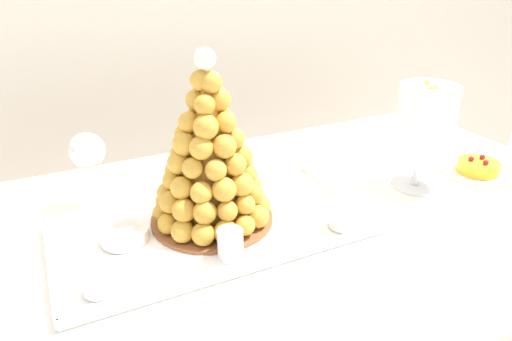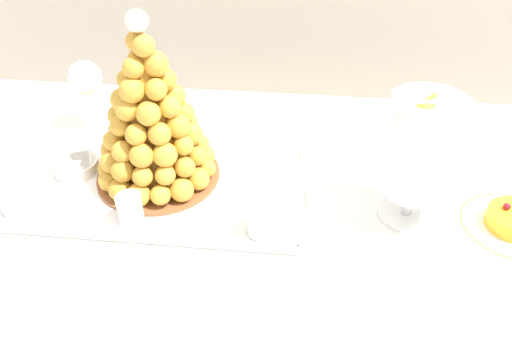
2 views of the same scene
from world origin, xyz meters
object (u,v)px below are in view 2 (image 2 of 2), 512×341
at_px(dessert_cup_mid_left, 130,210).
at_px(wine_glass, 86,80).
at_px(dessert_cup_centre, 262,221).
at_px(serving_tray, 151,186).
at_px(croquembouche, 151,120).
at_px(dessert_cup_left, 15,200).
at_px(macaron_goblet, 421,147).
at_px(creme_brulee_ramekin, 76,165).

distance_m(dessert_cup_mid_left, wine_glass, 0.40).
bearing_deg(dessert_cup_centre, wine_glass, 142.97).
relative_size(serving_tray, croquembouche, 1.76).
height_order(serving_tray, dessert_cup_mid_left, dessert_cup_mid_left).
bearing_deg(dessert_cup_centre, croquembouche, 148.45).
bearing_deg(dessert_cup_centre, dessert_cup_left, 178.43).
height_order(croquembouche, macaron_goblet, croquembouche).
height_order(dessert_cup_left, macaron_goblet, macaron_goblet).
bearing_deg(dessert_cup_centre, creme_brulee_ramekin, 160.51).
bearing_deg(croquembouche, dessert_cup_mid_left, -96.98).
xyz_separation_m(croquembouche, dessert_cup_mid_left, (-0.02, -0.14, -0.12)).
bearing_deg(creme_brulee_ramekin, macaron_goblet, -5.21).
bearing_deg(wine_glass, serving_tray, -47.96).
relative_size(dessert_cup_centre, wine_glass, 0.33).
distance_m(serving_tray, macaron_goblet, 0.55).
bearing_deg(creme_brulee_ramekin, croquembouche, -1.30).
xyz_separation_m(serving_tray, creme_brulee_ramekin, (-0.18, 0.04, 0.02)).
distance_m(creme_brulee_ramekin, wine_glass, 0.22).
distance_m(dessert_cup_left, macaron_goblet, 0.79).
bearing_deg(dessert_cup_left, creme_brulee_ramekin, 62.96).
relative_size(dessert_cup_mid_left, dessert_cup_centre, 1.01).
distance_m(dessert_cup_mid_left, dessert_cup_centre, 0.26).
relative_size(dessert_cup_mid_left, macaron_goblet, 0.21).
height_order(dessert_cup_centre, creme_brulee_ramekin, dessert_cup_centre).
bearing_deg(croquembouche, dessert_cup_centre, -31.55).
bearing_deg(creme_brulee_ramekin, dessert_cup_centre, -19.49).
bearing_deg(dessert_cup_left, dessert_cup_mid_left, -2.22).
relative_size(croquembouche, macaron_goblet, 1.36).
distance_m(croquembouche, macaron_goblet, 0.52).
relative_size(dessert_cup_left, wine_glass, 0.33).
bearing_deg(serving_tray, macaron_goblet, -2.99).
bearing_deg(dessert_cup_mid_left, wine_glass, 120.46).
bearing_deg(dessert_cup_left, wine_glass, 83.02).
relative_size(serving_tray, dessert_cup_centre, 11.24).
distance_m(serving_tray, dessert_cup_left, 0.27).
bearing_deg(croquembouche, wine_glass, 137.74).
bearing_deg(creme_brulee_ramekin, dessert_cup_mid_left, -40.75).
height_order(dessert_cup_centre, wine_glass, wine_glass).
distance_m(croquembouche, creme_brulee_ramekin, 0.23).
height_order(macaron_goblet, wine_glass, macaron_goblet).
bearing_deg(macaron_goblet, croquembouche, 173.39).
bearing_deg(creme_brulee_ramekin, wine_glass, 98.72).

